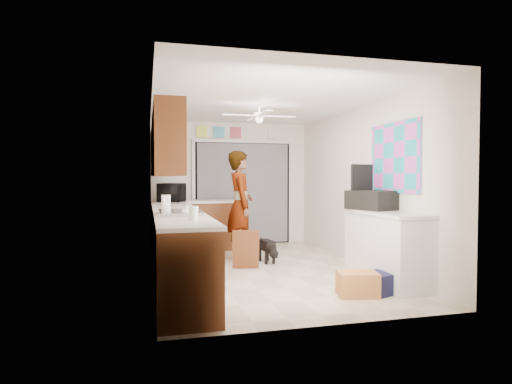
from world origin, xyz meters
TOP-DOWN VIEW (x-y plane):
  - floor at (0.00, 0.00)m, footprint 5.00×5.00m
  - ceiling at (0.00, 0.00)m, footprint 5.00×5.00m
  - wall_back at (0.00, 2.50)m, footprint 3.20×0.00m
  - wall_front at (0.00, -2.50)m, footprint 3.20×0.00m
  - wall_left at (-1.60, 0.00)m, footprint 0.00×5.00m
  - wall_right at (1.60, 0.00)m, footprint 0.00×5.00m
  - left_base_cabinets at (-1.30, 0.00)m, footprint 0.60×4.80m
  - left_countertop at (-1.29, 0.00)m, footprint 0.62×4.80m
  - upper_cabinets at (-1.44, 0.20)m, footprint 0.32×4.00m
  - sink_basin at (-1.29, -1.00)m, footprint 0.50×0.76m
  - faucet at (-1.48, -1.00)m, footprint 0.03×0.03m
  - peninsula_base at (-0.50, 2.00)m, footprint 1.00×0.60m
  - peninsula_top at (-0.50, 2.00)m, footprint 1.04×0.64m
  - back_opening_recess at (0.25, 2.47)m, footprint 2.00×0.06m
  - curtain_panel at (0.25, 2.43)m, footprint 1.90×0.03m
  - door_trim_left at (-0.77, 2.44)m, footprint 0.06×0.04m
  - door_trim_right at (1.27, 2.44)m, footprint 0.06×0.04m
  - door_trim_head at (0.25, 2.44)m, footprint 2.10×0.04m
  - header_frame_0 at (-0.60, 2.47)m, footprint 0.22×0.02m
  - header_frame_1 at (-0.25, 2.47)m, footprint 0.22×0.02m
  - header_frame_2 at (0.10, 2.47)m, footprint 0.22×0.02m
  - header_frame_4 at (0.90, 2.47)m, footprint 0.22×0.02m
  - route66_sign at (-0.95, 2.47)m, footprint 0.22×0.02m
  - right_counter_base at (1.35, -1.20)m, footprint 0.50×1.40m
  - right_counter_top at (1.34, -1.20)m, footprint 0.54×1.44m
  - abstract_painting at (1.58, -1.00)m, footprint 0.03×1.15m
  - ceiling_fan at (0.00, 0.20)m, footprint 1.14×1.14m
  - microwave at (-1.24, 1.75)m, footprint 0.56×0.69m
  - cup at (-1.24, -1.30)m, footprint 0.14×0.14m
  - jar_a at (-1.21, -1.68)m, footprint 0.11×0.11m
  - jar_b at (-1.23, -1.23)m, footprint 0.10×0.10m
  - paper_towel_roll at (-1.45, -0.94)m, footprint 0.14×0.14m
  - suitcase at (1.32, -0.87)m, footprint 0.63×0.72m
  - suitcase_rim at (1.32, -0.87)m, footprint 0.60×0.69m
  - suitcase_lid at (1.32, -0.58)m, footprint 0.41×0.16m
  - cardboard_box at (0.70, -1.66)m, footprint 0.51×0.43m
  - navy_crate at (1.00, -1.63)m, footprint 0.49×0.45m
  - cabinet_door_panel at (-0.24, 0.07)m, footprint 0.42×0.22m
  - man at (-0.16, 0.84)m, footprint 0.49×0.70m
  - dog at (0.20, 0.48)m, footprint 0.28×0.55m

SIDE VIEW (x-z plane):
  - floor at x=0.00m, z-range 0.00..0.00m
  - navy_crate at x=1.00m, z-range 0.00..0.25m
  - cardboard_box at x=0.70m, z-range 0.00..0.28m
  - dog at x=0.20m, z-range 0.00..0.41m
  - cabinet_door_panel at x=-0.24m, z-range 0.00..0.60m
  - left_base_cabinets at x=-1.30m, z-range 0.00..0.90m
  - peninsula_base at x=-0.50m, z-range 0.00..0.90m
  - right_counter_base at x=1.35m, z-range 0.00..0.90m
  - man at x=-0.16m, z-range 0.00..1.82m
  - left_countertop at x=-1.29m, z-range 0.90..0.94m
  - peninsula_top at x=-0.50m, z-range 0.90..0.94m
  - right_counter_top at x=1.34m, z-range 0.90..0.94m
  - sink_basin at x=-1.29m, z-range 0.92..0.98m
  - suitcase_rim at x=1.32m, z-range 0.95..0.97m
  - cup at x=-1.24m, z-range 0.94..1.03m
  - jar_b at x=-1.23m, z-range 0.94..1.06m
  - jar_a at x=-1.21m, z-range 0.94..1.08m
  - faucet at x=-1.48m, z-range 0.94..1.16m
  - back_opening_recess at x=0.25m, z-range 0.00..2.10m
  - door_trim_left at x=-0.77m, z-range 0.00..2.10m
  - door_trim_right at x=1.27m, z-range 0.00..2.10m
  - curtain_panel at x=0.25m, z-range 0.03..2.08m
  - paper_towel_roll at x=-1.45m, z-range 0.94..1.17m
  - suitcase at x=1.32m, z-range 0.94..1.20m
  - microwave at x=-1.24m, z-range 0.94..1.27m
  - wall_back at x=0.00m, z-range -0.35..2.85m
  - wall_front at x=0.00m, z-range -0.35..2.85m
  - wall_left at x=-1.60m, z-range -1.25..3.75m
  - wall_right at x=1.60m, z-range -1.25..3.75m
  - suitcase_lid at x=1.32m, z-range 1.07..1.57m
  - abstract_painting at x=1.58m, z-range 1.17..2.12m
  - upper_cabinets at x=-1.44m, z-range 1.40..2.20m
  - door_trim_head at x=0.25m, z-range 2.09..2.15m
  - header_frame_0 at x=-0.60m, z-range 2.19..2.41m
  - header_frame_1 at x=-0.25m, z-range 2.19..2.41m
  - header_frame_2 at x=0.10m, z-range 2.19..2.41m
  - header_frame_4 at x=0.90m, z-range 2.19..2.41m
  - route66_sign at x=-0.95m, z-range 2.17..2.43m
  - ceiling_fan at x=0.00m, z-range 2.20..2.44m
  - ceiling at x=0.00m, z-range 2.50..2.50m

